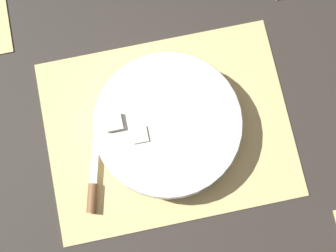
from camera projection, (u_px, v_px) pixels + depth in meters
The scene contains 4 objects.
ground_plane at pixel (168, 129), 0.92m from camera, with size 6.00×6.00×0.00m, color #2D2823.
bamboo_mat_center at pixel (168, 128), 0.92m from camera, with size 0.48×0.37×0.01m.
fruit_salad_bowl at pixel (167, 125), 0.89m from camera, with size 0.28×0.28×0.07m.
paring_knife at pixel (92, 194), 0.89m from camera, with size 0.05×0.14×0.02m.
Camera 1 is at (-0.03, -0.17, 0.91)m, focal length 50.00 mm.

